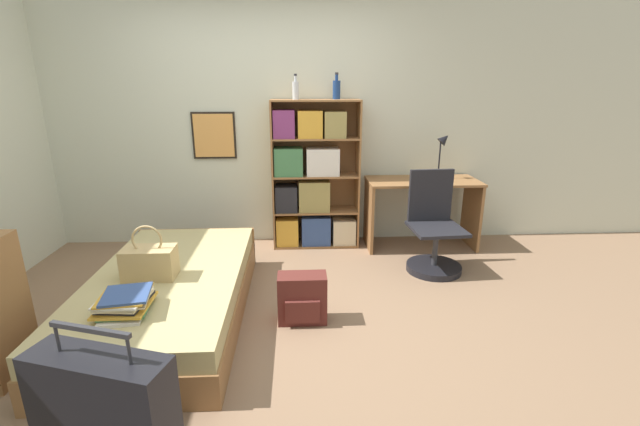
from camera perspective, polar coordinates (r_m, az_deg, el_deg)
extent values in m
plane|color=#84664C|center=(3.42, -8.39, -13.25)|extent=(14.00, 14.00, 0.00)
cube|color=beige|center=(4.66, -7.23, 11.82)|extent=(10.00, 0.06, 2.60)
cube|color=black|center=(4.71, -13.94, 10.00)|extent=(0.45, 0.02, 0.49)
cube|color=#DB994C|center=(4.69, -13.97, 9.98)|extent=(0.41, 0.01, 0.45)
cube|color=olive|center=(3.49, -19.32, -11.36)|extent=(1.09, 2.01, 0.22)
cube|color=tan|center=(3.41, -19.62, -8.64)|extent=(1.06, 1.98, 0.14)
cube|color=olive|center=(4.33, -15.92, -4.38)|extent=(1.09, 0.04, 0.37)
cube|color=tan|center=(3.31, -21.75, -6.19)|extent=(0.36, 0.20, 0.22)
torus|color=tan|center=(3.25, -22.09, -3.33)|extent=(0.22, 0.02, 0.22)
cube|color=silver|center=(2.94, -24.56, -11.76)|extent=(0.28, 0.39, 0.02)
cube|color=#427A4C|center=(2.93, -24.42, -11.45)|extent=(0.30, 0.31, 0.02)
cube|color=gold|center=(2.93, -24.56, -11.12)|extent=(0.30, 0.34, 0.01)
cube|color=#232328|center=(2.93, -24.54, -10.74)|extent=(0.28, 0.32, 0.02)
cube|color=beige|center=(2.91, -24.44, -10.60)|extent=(0.25, 0.31, 0.01)
cube|color=beige|center=(2.91, -24.65, -10.37)|extent=(0.33, 0.33, 0.01)
cube|color=silver|center=(2.89, -24.82, -10.27)|extent=(0.28, 0.30, 0.01)
cube|color=gold|center=(2.89, -24.65, -9.97)|extent=(0.30, 0.32, 0.01)
cube|color=#334C84|center=(2.87, -24.42, -9.86)|extent=(0.31, 0.31, 0.02)
cylinder|color=#2D2D33|center=(2.01, -31.63, -13.94)|extent=(0.01, 0.01, 0.12)
cylinder|color=#2D2D33|center=(1.80, -24.14, -16.32)|extent=(0.01, 0.01, 0.12)
cube|color=#2D2D33|center=(1.87, -28.37, -13.52)|extent=(0.34, 0.13, 0.02)
cube|color=olive|center=(4.53, -6.25, 4.98)|extent=(0.02, 0.32, 1.55)
cube|color=olive|center=(4.57, 5.03, 5.11)|extent=(0.02, 0.32, 1.55)
cube|color=olive|center=(4.68, -0.67, 5.46)|extent=(0.91, 0.01, 1.55)
cube|color=olive|center=(4.75, -0.56, -4.01)|extent=(0.87, 0.32, 0.02)
cube|color=olive|center=(4.62, -0.57, 0.37)|extent=(0.87, 0.32, 0.02)
cube|color=olive|center=(4.53, -0.59, 5.07)|extent=(0.87, 0.32, 0.02)
cube|color=olive|center=(4.46, -0.60, 9.94)|extent=(0.87, 0.32, 0.02)
cube|color=olive|center=(4.43, -0.62, 14.80)|extent=(0.87, 0.32, 0.02)
cube|color=gold|center=(4.68, -4.35, -2.37)|extent=(0.23, 0.24, 0.29)
cube|color=#334C84|center=(4.67, -0.55, -2.20)|extent=(0.31, 0.24, 0.31)
cube|color=beige|center=(4.70, 3.17, -2.36)|extent=(0.24, 0.24, 0.27)
cube|color=#232328|center=(4.57, -4.50, 2.00)|extent=(0.23, 0.24, 0.27)
cube|color=#99894C|center=(4.56, -0.79, 2.36)|extent=(0.32, 0.24, 0.32)
cube|color=#427A4C|center=(4.48, -4.20, 6.87)|extent=(0.29, 0.24, 0.29)
cube|color=silver|center=(4.49, 0.35, 6.89)|extent=(0.34, 0.24, 0.28)
cube|color=#7A336B|center=(4.43, -4.82, 11.75)|extent=(0.22, 0.24, 0.28)
cube|color=gold|center=(4.43, -1.35, 11.76)|extent=(0.25, 0.24, 0.27)
cube|color=#99894C|center=(4.45, 1.98, 11.72)|extent=(0.22, 0.24, 0.26)
cylinder|color=#B7BCC1|center=(4.41, -3.27, 15.99)|extent=(0.06, 0.06, 0.17)
cylinder|color=#B7BCC1|center=(4.41, -3.30, 17.45)|extent=(0.03, 0.03, 0.05)
cylinder|color=#232328|center=(4.41, -3.31, 17.92)|extent=(0.03, 0.03, 0.02)
cylinder|color=navy|center=(4.48, 2.22, 16.08)|extent=(0.08, 0.08, 0.18)
cylinder|color=navy|center=(4.48, 2.24, 17.60)|extent=(0.03, 0.03, 0.06)
cylinder|color=#232328|center=(4.48, 2.24, 18.10)|extent=(0.04, 0.04, 0.02)
cube|color=olive|center=(4.62, 13.57, 4.15)|extent=(1.16, 0.53, 0.02)
cube|color=olive|center=(4.59, 6.52, -0.31)|extent=(0.03, 0.49, 0.71)
cube|color=olive|center=(4.90, 19.57, -0.09)|extent=(0.03, 0.49, 0.71)
cylinder|color=black|center=(4.73, 15.43, 4.57)|extent=(0.13, 0.13, 0.02)
cylinder|color=black|center=(4.70, 15.62, 6.92)|extent=(0.02, 0.02, 0.38)
cone|color=black|center=(4.68, 16.28, 9.48)|extent=(0.15, 0.11, 0.15)
cylinder|color=black|center=(4.23, 14.90, -7.05)|extent=(0.51, 0.51, 0.06)
cylinder|color=#333338|center=(4.16, 15.08, -4.89)|extent=(0.05, 0.05, 0.40)
cube|color=black|center=(4.09, 15.31, -2.07)|extent=(0.50, 0.50, 0.03)
cube|color=black|center=(4.21, 14.51, 2.31)|extent=(0.42, 0.07, 0.50)
cube|color=#56231E|center=(3.22, -2.37, -11.26)|extent=(0.36, 0.18, 0.37)
cube|color=#56231E|center=(3.16, -2.34, -13.06)|extent=(0.25, 0.03, 0.17)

